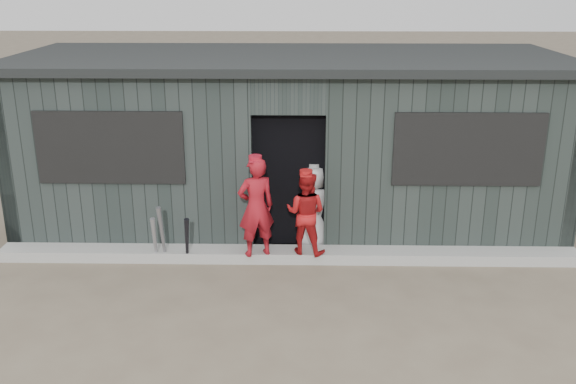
{
  "coord_description": "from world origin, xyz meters",
  "views": [
    {
      "loc": [
        0.16,
        -6.32,
        3.75
      ],
      "look_at": [
        0.0,
        1.8,
        1.0
      ],
      "focal_mm": 40.0,
      "sensor_mm": 36.0,
      "label": 1
    }
  ],
  "objects_px": {
    "bat_left": "(155,240)",
    "dugout": "(290,140)",
    "player_red_left": "(256,207)",
    "player_grey_back": "(313,208)",
    "player_red_right": "(306,213)",
    "bat_mid": "(162,235)",
    "bat_right": "(187,241)"
  },
  "relations": [
    {
      "from": "dugout",
      "to": "bat_right",
      "type": "bearing_deg",
      "value": -126.01
    },
    {
      "from": "bat_mid",
      "to": "player_red_left",
      "type": "height_order",
      "value": "player_red_left"
    },
    {
      "from": "player_red_right",
      "to": "player_grey_back",
      "type": "distance_m",
      "value": 0.47
    },
    {
      "from": "player_red_left",
      "to": "dugout",
      "type": "distance_m",
      "value": 1.95
    },
    {
      "from": "bat_right",
      "to": "player_red_right",
      "type": "height_order",
      "value": "player_red_right"
    },
    {
      "from": "player_red_left",
      "to": "player_grey_back",
      "type": "distance_m",
      "value": 0.97
    },
    {
      "from": "bat_mid",
      "to": "dugout",
      "type": "height_order",
      "value": "dugout"
    },
    {
      "from": "player_red_right",
      "to": "bat_mid",
      "type": "bearing_deg",
      "value": 20.18
    },
    {
      "from": "dugout",
      "to": "player_red_left",
      "type": "bearing_deg",
      "value": -102.84
    },
    {
      "from": "bat_left",
      "to": "dugout",
      "type": "height_order",
      "value": "dugout"
    },
    {
      "from": "bat_left",
      "to": "player_red_right",
      "type": "height_order",
      "value": "player_red_right"
    },
    {
      "from": "bat_left",
      "to": "player_red_left",
      "type": "distance_m",
      "value": 1.47
    },
    {
      "from": "bat_right",
      "to": "dugout",
      "type": "height_order",
      "value": "dugout"
    },
    {
      "from": "bat_left",
      "to": "player_red_right",
      "type": "distance_m",
      "value": 2.08
    },
    {
      "from": "bat_right",
      "to": "player_red_right",
      "type": "xyz_separation_m",
      "value": [
        1.6,
        0.12,
        0.37
      ]
    },
    {
      "from": "bat_left",
      "to": "player_red_left",
      "type": "relative_size",
      "value": 0.51
    },
    {
      "from": "bat_mid",
      "to": "player_grey_back",
      "type": "xyz_separation_m",
      "value": [
        2.05,
        0.53,
        0.21
      ]
    },
    {
      "from": "bat_right",
      "to": "player_red_left",
      "type": "bearing_deg",
      "value": 1.66
    },
    {
      "from": "bat_right",
      "to": "dugout",
      "type": "bearing_deg",
      "value": 53.99
    },
    {
      "from": "bat_right",
      "to": "player_red_left",
      "type": "distance_m",
      "value": 1.06
    },
    {
      "from": "player_red_left",
      "to": "dugout",
      "type": "relative_size",
      "value": 0.16
    },
    {
      "from": "bat_right",
      "to": "player_grey_back",
      "type": "relative_size",
      "value": 0.56
    },
    {
      "from": "bat_left",
      "to": "bat_right",
      "type": "distance_m",
      "value": 0.44
    },
    {
      "from": "bat_left",
      "to": "player_grey_back",
      "type": "distance_m",
      "value": 2.24
    },
    {
      "from": "player_grey_back",
      "to": "player_red_left",
      "type": "bearing_deg",
      "value": 28.21
    },
    {
      "from": "player_grey_back",
      "to": "bat_mid",
      "type": "bearing_deg",
      "value": 7.64
    },
    {
      "from": "player_red_left",
      "to": "player_grey_back",
      "type": "bearing_deg",
      "value": -166.26
    },
    {
      "from": "bat_left",
      "to": "player_red_left",
      "type": "bearing_deg",
      "value": -0.02
    },
    {
      "from": "bat_left",
      "to": "dugout",
      "type": "distance_m",
      "value": 2.75
    },
    {
      "from": "dugout",
      "to": "player_red_right",
      "type": "bearing_deg",
      "value": -82.22
    },
    {
      "from": "bat_mid",
      "to": "bat_left",
      "type": "bearing_deg",
      "value": -174.0
    },
    {
      "from": "bat_mid",
      "to": "dugout",
      "type": "relative_size",
      "value": 0.1
    }
  ]
}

